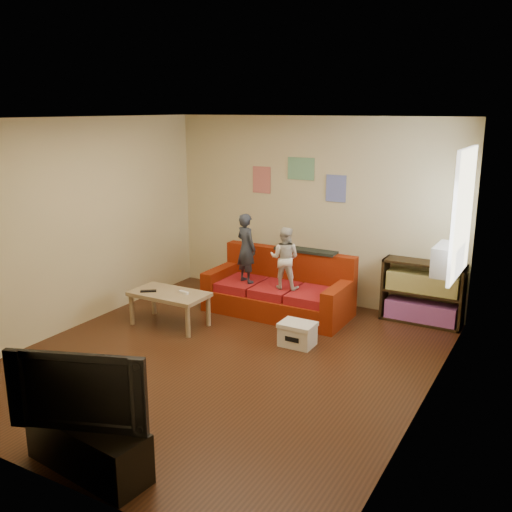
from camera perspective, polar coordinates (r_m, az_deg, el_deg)
The scene contains 17 objects.
room_shell at distance 6.22m, azimuth -3.61°, elevation 1.05°, with size 4.52×5.02×2.72m.
sofa at distance 8.04m, azimuth 2.42°, elevation -3.59°, with size 2.00×0.92×0.88m.
child_a at distance 7.94m, azimuth -0.99°, elevation 0.79°, with size 0.36×0.23×0.98m, color #272C36.
child_b at distance 7.68m, azimuth 2.88°, elevation -0.20°, with size 0.41×0.32×0.85m, color beige.
coffee_table at distance 7.60m, azimuth -8.66°, elevation -4.07°, with size 1.02×0.56×0.46m.
remote at distance 7.64m, azimuth -10.71°, elevation -3.46°, with size 0.21×0.05×0.02m, color black.
game_controller at distance 7.50m, azimuth -7.23°, elevation -3.64°, with size 0.15×0.04×0.03m, color white.
bookshelf at distance 7.93m, azimuth 16.28°, elevation -3.84°, with size 1.06×0.32×0.85m.
window at distance 6.91m, azimuth 19.95°, elevation 4.01°, with size 0.04×1.08×1.48m, color white.
ac_unit at distance 7.04m, azimuth 18.60°, elevation -0.36°, with size 0.28×0.55×0.35m, color #B7B2A3.
artwork_left at distance 8.69m, azimuth 0.56°, elevation 7.63°, with size 0.30×0.01×0.40m, color #D87266.
artwork_center at distance 8.37m, azimuth 4.51°, elevation 8.70°, with size 0.42×0.01×0.32m, color #72B27F.
artwork_right at distance 8.19m, azimuth 7.99°, elevation 6.71°, with size 0.30×0.01×0.38m, color #727FCC.
file_box at distance 6.99m, azimuth 4.16°, elevation -7.78°, with size 0.42×0.32×0.29m.
tv_stand at distance 4.94m, azimuth -16.46°, elevation -17.77°, with size 1.11×0.37×0.42m, color black.
television at distance 4.69m, azimuth -16.93°, elevation -12.30°, with size 1.10×0.15×0.64m, color black.
tissue at distance 7.47m, azimuth 5.00°, elevation -7.14°, with size 0.09×0.09×0.09m, color silver.
Camera 1 is at (3.30, -5.07, 2.81)m, focal length 40.00 mm.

